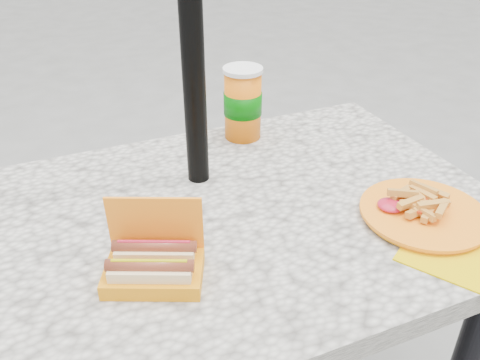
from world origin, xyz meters
name	(u,v)px	position (x,y,z in m)	size (l,w,h in m)	color
picnic_table	(225,253)	(0.00, 0.00, 0.64)	(1.20, 0.80, 0.75)	beige
umbrella_pole	(191,30)	(0.00, 0.16, 1.10)	(0.05, 0.05, 2.20)	black
hotdog_box	(154,264)	(-0.19, -0.14, 0.78)	(0.20, 0.17, 0.14)	orange
fries_plate	(425,214)	(0.38, -0.19, 0.76)	(0.28, 0.39, 0.05)	#E0B800
soda_cup	(243,103)	(0.18, 0.32, 0.85)	(0.10, 0.10, 0.19)	orange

